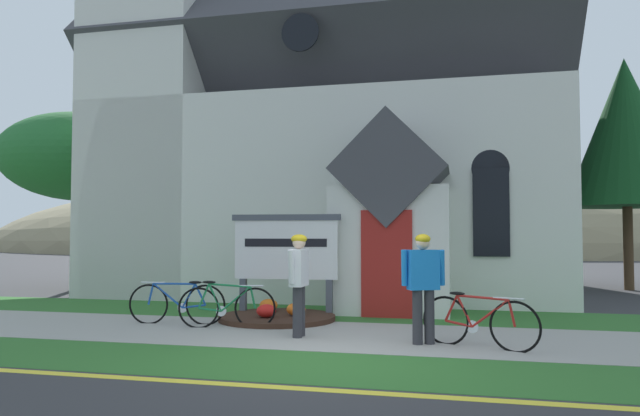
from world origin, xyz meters
TOP-DOWN VIEW (x-y plane):
  - ground at (0.00, 4.00)m, footprint 140.00×140.00m
  - sidewalk_slab at (-1.84, 1.80)m, footprint 32.00×2.77m
  - grass_verge at (-1.84, -0.47)m, footprint 32.00×1.76m
  - church_lawn at (-1.84, 4.37)m, footprint 24.00×2.38m
  - curb_paint_stripe at (-1.84, -1.50)m, footprint 28.00×0.16m
  - church_building at (-2.20, 10.44)m, footprint 12.62×12.28m
  - church_sign at (-1.64, 3.71)m, footprint 2.21×0.26m
  - flower_bed at (-1.64, 3.15)m, footprint 2.20×2.20m
  - bicycle_blue at (-3.26, 2.29)m, footprint 1.79×0.28m
  - bicycle_yellow at (1.97, 1.23)m, footprint 1.63×0.70m
  - bicycle_black at (-2.23, 2.09)m, footprint 1.68×0.39m
  - cyclist_in_yellow_jersey at (-0.76, 1.48)m, footprint 0.27×0.69m
  - cyclist_in_green_jersey at (1.19, 1.29)m, footprint 0.63×0.37m
  - roadside_conifer at (6.57, 11.29)m, footprint 3.47×3.47m
  - yard_deciduous_tree at (-9.26, 7.83)m, footprint 4.59×4.59m
  - distant_hill at (-4.85, 56.94)m, footprint 94.72×54.35m

SIDE VIEW (x-z plane):
  - ground at x=0.00m, z-range 0.00..0.00m
  - distant_hill at x=-4.85m, z-range -8.22..8.22m
  - curb_paint_stripe at x=-1.84m, z-range 0.00..0.01m
  - grass_verge at x=-1.84m, z-range 0.00..0.01m
  - church_lawn at x=-1.84m, z-range 0.00..0.01m
  - sidewalk_slab at x=-1.84m, z-range 0.00..0.01m
  - flower_bed at x=-1.64m, z-range -0.09..0.25m
  - bicycle_black at x=-2.23m, z-range -0.04..0.79m
  - bicycle_yellow at x=1.97m, z-range -0.03..0.78m
  - bicycle_blue at x=-3.26m, z-range -0.02..0.78m
  - cyclist_in_yellow_jersey at x=-0.76m, z-range 0.13..1.76m
  - cyclist_in_green_jersey at x=1.19m, z-range 0.13..1.76m
  - church_sign at x=-1.64m, z-range 0.31..2.33m
  - yard_deciduous_tree at x=-9.26m, z-range 1.31..6.53m
  - roadside_conifer at x=6.57m, z-range 1.21..8.07m
  - church_building at x=-2.20m, z-range -1.56..11.48m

